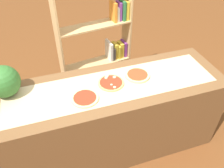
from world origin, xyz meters
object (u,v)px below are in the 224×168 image
object	(u,v)px
pizza_plain_0	(85,98)
bookshelf	(104,46)
pizza_mushroom_1	(111,83)
pizza_plain_2	(137,75)
watermelon	(4,82)

from	to	relation	value
pizza_plain_0	bookshelf	distance (m)	1.14
pizza_mushroom_1	bookshelf	world-z (taller)	bookshelf
pizza_mushroom_1	pizza_plain_2	bearing A→B (deg)	5.51
pizza_plain_0	pizza_mushroom_1	size ratio (longest dim) A/B	0.99
watermelon	bookshelf	distance (m)	1.37
pizza_mushroom_1	watermelon	bearing A→B (deg)	170.51
pizza_plain_0	bookshelf	size ratio (longest dim) A/B	0.15
pizza_plain_0	pizza_mushroom_1	distance (m)	0.31
pizza_plain_0	watermelon	size ratio (longest dim) A/B	0.86
watermelon	pizza_mushroom_1	bearing A→B (deg)	-9.49
pizza_plain_0	pizza_mushroom_1	xyz separation A→B (m)	(0.28, 0.13, 0.00)
watermelon	bookshelf	size ratio (longest dim) A/B	0.18
pizza_mushroom_1	watermelon	xyz separation A→B (m)	(-0.92, 0.15, 0.13)
pizza_plain_0	watermelon	bearing A→B (deg)	156.22
bookshelf	pizza_mushroom_1	bearing A→B (deg)	-102.02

